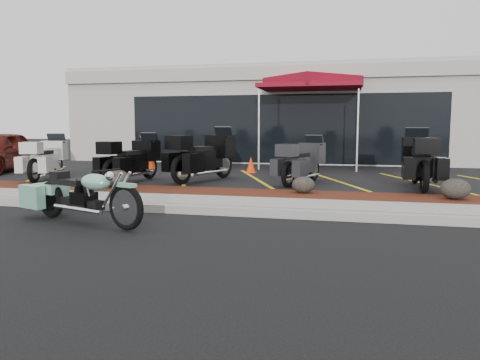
% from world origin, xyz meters
% --- Properties ---
extents(ground, '(90.00, 90.00, 0.00)m').
position_xyz_m(ground, '(0.00, 0.00, 0.00)').
color(ground, black).
rests_on(ground, ground).
extents(curb, '(24.00, 0.25, 0.15)m').
position_xyz_m(curb, '(0.00, 0.90, 0.07)').
color(curb, gray).
rests_on(curb, ground).
extents(sidewalk, '(24.00, 1.20, 0.15)m').
position_xyz_m(sidewalk, '(0.00, 1.60, 0.07)').
color(sidewalk, gray).
rests_on(sidewalk, ground).
extents(mulch_bed, '(24.00, 1.20, 0.16)m').
position_xyz_m(mulch_bed, '(0.00, 2.80, 0.08)').
color(mulch_bed, '#36180C').
rests_on(mulch_bed, ground).
extents(upper_lot, '(26.00, 9.60, 0.15)m').
position_xyz_m(upper_lot, '(0.00, 8.20, 0.07)').
color(upper_lot, black).
rests_on(upper_lot, ground).
extents(dealership_building, '(18.00, 8.16, 4.00)m').
position_xyz_m(dealership_building, '(0.00, 14.47, 2.01)').
color(dealership_building, '#A19B92').
rests_on(dealership_building, ground).
extents(boulder_left, '(0.61, 0.50, 0.43)m').
position_xyz_m(boulder_left, '(-2.78, 2.82, 0.37)').
color(boulder_left, black).
rests_on(boulder_left, mulch_bed).
extents(boulder_mid, '(0.50, 0.42, 0.36)m').
position_xyz_m(boulder_mid, '(1.62, 2.95, 0.34)').
color(boulder_mid, black).
rests_on(boulder_mid, mulch_bed).
extents(boulder_right, '(0.59, 0.49, 0.42)m').
position_xyz_m(boulder_right, '(4.66, 2.74, 0.37)').
color(boulder_right, black).
rests_on(boulder_right, mulch_bed).
extents(hero_cruiser, '(2.78, 1.60, 0.96)m').
position_xyz_m(hero_cruiser, '(-0.74, -0.73, 0.48)').
color(hero_cruiser, '#78BCA1').
rests_on(hero_cruiser, ground).
extents(touring_white, '(1.30, 2.29, 1.26)m').
position_xyz_m(touring_white, '(-5.67, 4.71, 0.78)').
color(touring_white, silver).
rests_on(touring_white, upper_lot).
extents(touring_black_front, '(1.23, 2.34, 1.29)m').
position_xyz_m(touring_black_front, '(-2.81, 4.76, 0.80)').
color(touring_black_front, black).
rests_on(touring_black_front, upper_lot).
extents(touring_black_mid, '(1.76, 2.68, 1.46)m').
position_xyz_m(touring_black_mid, '(-0.88, 5.48, 0.88)').
color(touring_black_mid, black).
rests_on(touring_black_mid, upper_lot).
extents(touring_grey, '(1.44, 2.27, 1.23)m').
position_xyz_m(touring_grey, '(1.66, 5.30, 0.77)').
color(touring_grey, '#28282C').
rests_on(touring_grey, upper_lot).
extents(touring_black_rear, '(0.99, 2.49, 1.44)m').
position_xyz_m(touring_black_rear, '(4.22, 5.31, 0.87)').
color(touring_black_rear, black).
rests_on(touring_black_rear, upper_lot).
extents(traffic_cone, '(0.35, 0.35, 0.50)m').
position_xyz_m(traffic_cone, '(-0.44, 7.15, 0.40)').
color(traffic_cone, '#F83808').
rests_on(traffic_cone, upper_lot).
extents(popup_canopy, '(4.44, 4.44, 3.21)m').
position_xyz_m(popup_canopy, '(1.21, 9.86, 3.07)').
color(popup_canopy, silver).
rests_on(popup_canopy, upper_lot).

